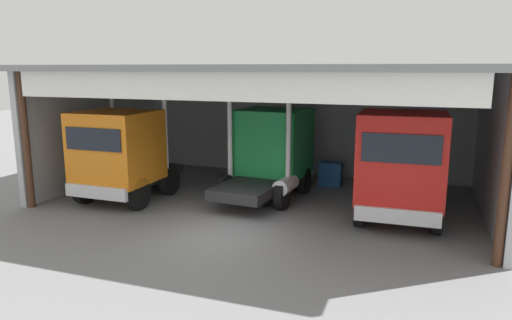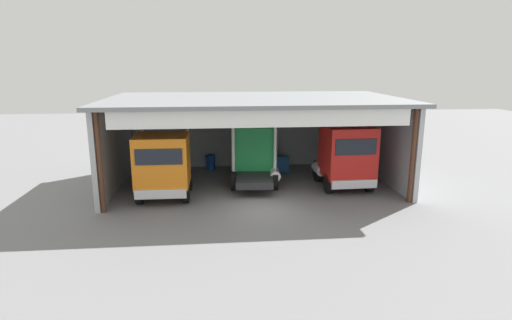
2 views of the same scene
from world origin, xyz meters
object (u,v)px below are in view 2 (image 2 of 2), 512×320
oil_drum (211,162)px  truck_red_left_bay (345,155)px  truck_orange_center_right_bay (163,164)px  truck_green_yard_outside (254,152)px  tool_cart (281,164)px

oil_drum → truck_red_left_bay: bearing=-33.9°
truck_orange_center_right_bay → truck_green_yard_outside: (4.85, 2.64, -0.05)m
truck_red_left_bay → truck_green_yard_outside: bearing=-21.7°
truck_green_yard_outside → tool_cart: 3.18m
oil_drum → tool_cart: 4.60m
truck_red_left_bay → tool_cart: (-2.89, 3.98, -1.38)m
truck_red_left_bay → oil_drum: truck_red_left_bay is taller
truck_orange_center_right_bay → truck_red_left_bay: truck_orange_center_right_bay is taller
oil_drum → tool_cart: bearing=-12.2°
truck_green_yard_outside → truck_red_left_bay: size_ratio=1.08×
truck_green_yard_outside → truck_red_left_bay: 5.13m
truck_red_left_bay → oil_drum: size_ratio=5.01×
truck_orange_center_right_bay → truck_green_yard_outside: bearing=-151.0°
tool_cart → truck_green_yard_outside: bearing=-131.1°
truck_orange_center_right_bay → truck_red_left_bay: size_ratio=0.93×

